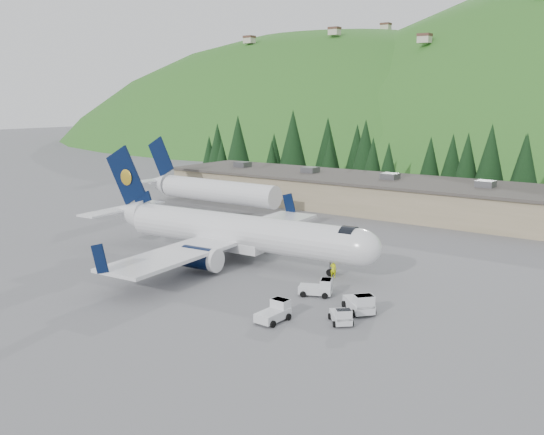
{
  "coord_description": "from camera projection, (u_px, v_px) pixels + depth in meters",
  "views": [
    {
      "loc": [
        40.89,
        -50.46,
        17.67
      ],
      "look_at": [
        0.0,
        6.0,
        4.0
      ],
      "focal_mm": 40.0,
      "sensor_mm": 36.0,
      "label": 1
    }
  ],
  "objects": [
    {
      "name": "ground",
      "position": [
        240.0,
        261.0,
        67.04
      ],
      "size": [
        600.0,
        600.0,
        0.0
      ],
      "primitive_type": "plane",
      "color": "slate"
    },
    {
      "name": "airliner",
      "position": [
        232.0,
        232.0,
        66.97
      ],
      "size": [
        36.65,
        34.41,
        12.16
      ],
      "rotation": [
        0.0,
        0.0,
        0.08
      ],
      "color": "white",
      "rests_on": "ground"
    },
    {
      "name": "second_airliner",
      "position": [
        206.0,
        189.0,
        98.24
      ],
      "size": [
        27.5,
        11.0,
        10.05
      ],
      "color": "white",
      "rests_on": "ground"
    },
    {
      "name": "baggage_tug_a",
      "position": [
        318.0,
        288.0,
        55.25
      ],
      "size": [
        3.33,
        2.66,
        1.59
      ],
      "rotation": [
        0.0,
        0.0,
        0.4
      ],
      "color": "silver",
      "rests_on": "ground"
    },
    {
      "name": "baggage_tug_b",
      "position": [
        360.0,
        304.0,
        50.73
      ],
      "size": [
        3.65,
        3.5,
        1.8
      ],
      "rotation": [
        0.0,
        0.0,
        -0.72
      ],
      "color": "silver",
      "rests_on": "ground"
    },
    {
      "name": "baggage_tug_c",
      "position": [
        275.0,
        312.0,
        48.98
      ],
      "size": [
        1.96,
        3.12,
        1.63
      ],
      "rotation": [
        0.0,
        0.0,
        1.53
      ],
      "color": "silver",
      "rests_on": "ground"
    },
    {
      "name": "terminal_building",
      "position": [
        361.0,
        192.0,
        99.62
      ],
      "size": [
        71.0,
        17.0,
        6.1
      ],
      "color": "gray",
      "rests_on": "ground"
    },
    {
      "name": "baggage_tug_d",
      "position": [
        341.0,
        316.0,
        48.28
      ],
      "size": [
        2.78,
        2.85,
        1.42
      ],
      "rotation": [
        0.0,
        0.0,
        -0.83
      ],
      "color": "silver",
      "rests_on": "ground"
    },
    {
      "name": "ramp_worker",
      "position": [
        333.0,
        269.0,
        60.79
      ],
      "size": [
        0.74,
        0.58,
        1.79
      ],
      "primitive_type": "imported",
      "rotation": [
        0.0,
        0.0,
        3.4
      ],
      "color": "#DBE80A",
      "rests_on": "ground"
    },
    {
      "name": "tree_line",
      "position": [
        400.0,
        154.0,
        119.49
      ],
      "size": [
        112.18,
        17.73,
        14.18
      ],
      "color": "black",
      "rests_on": "ground"
    }
  ]
}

